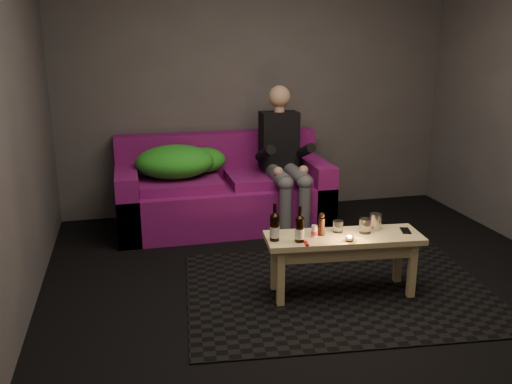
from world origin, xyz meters
TOP-DOWN VIEW (x-y plane):
  - floor at (0.00, 0.00)m, footprint 4.50×4.50m
  - room at (0.00, 0.47)m, footprint 4.50×4.50m
  - rug at (0.10, 0.19)m, footprint 2.31×1.78m
  - sofa at (-0.45, 1.82)m, footprint 1.98×0.89m
  - green_blanket at (-0.86, 1.81)m, footprint 0.87×0.59m
  - person at (0.10, 1.66)m, footprint 0.36×0.82m
  - coffee_table at (0.10, 0.14)m, footprint 1.11×0.45m
  - beer_bottle_a at (-0.40, 0.16)m, footprint 0.07×0.07m
  - beer_bottle_b at (-0.24, 0.09)m, footprint 0.06×0.06m
  - salt_shaker at (-0.11, 0.15)m, footprint 0.05×0.05m
  - pepper_mill at (-0.06, 0.18)m, footprint 0.05×0.05m
  - tumbler_back at (0.08, 0.21)m, footprint 0.07×0.07m
  - tealight at (0.09, 0.02)m, footprint 0.05×0.05m
  - tumbler_front at (0.26, 0.15)m, footprint 0.09×0.09m
  - steel_cup at (0.36, 0.20)m, footprint 0.10×0.10m
  - smartphone at (0.55, 0.11)m, footprint 0.09×0.14m
  - red_lighter at (-0.21, 0.04)m, footprint 0.03×0.08m

SIDE VIEW (x-z plane):
  - floor at x=0.00m, z-range 0.00..0.00m
  - rug at x=0.10m, z-range 0.00..0.01m
  - sofa at x=-0.45m, z-range -0.12..0.73m
  - coffee_table at x=0.10m, z-range 0.14..0.59m
  - smartphone at x=0.55m, z-range 0.44..0.45m
  - red_lighter at x=-0.21m, z-range 0.44..0.46m
  - tealight at x=0.09m, z-range 0.44..0.48m
  - salt_shaker at x=-0.11m, z-range 0.44..0.53m
  - tumbler_back at x=0.08m, z-range 0.44..0.53m
  - tumbler_front at x=0.26m, z-range 0.44..0.55m
  - steel_cup at x=0.36m, z-range 0.44..0.56m
  - pepper_mill at x=-0.06m, z-range 0.44..0.57m
  - beer_bottle_b at x=-0.24m, z-range 0.41..0.66m
  - beer_bottle_a at x=-0.40m, z-range 0.41..0.67m
  - green_blanket at x=-0.86m, z-range 0.49..0.79m
  - person at x=0.10m, z-range 0.02..1.35m
  - room at x=0.00m, z-range -0.61..3.89m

